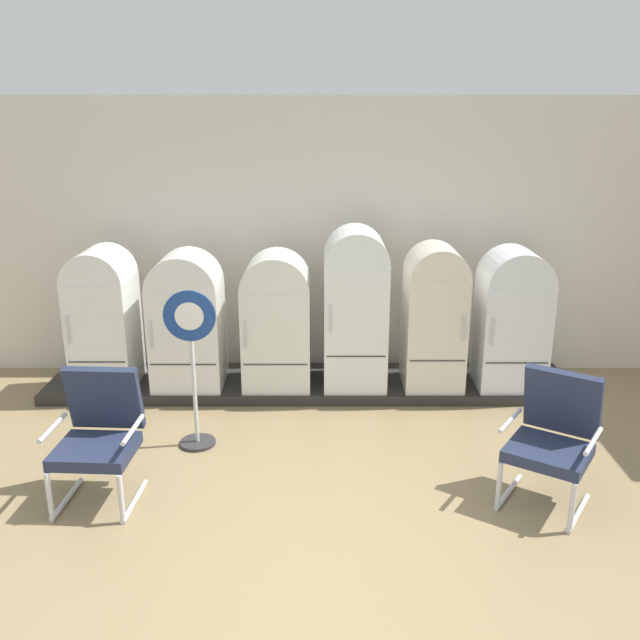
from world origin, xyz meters
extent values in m
cube|color=#8B7651|center=(0.00, 0.00, -0.03)|extent=(12.00, 10.00, 0.05)
cube|color=silver|center=(0.00, 3.66, 1.50)|extent=(11.76, 0.12, 3.00)
cube|color=#47443F|center=(0.00, 3.66, 2.65)|extent=(11.76, 0.07, 0.06)
cube|color=#2A2825|center=(0.00, 3.02, 0.05)|extent=(5.52, 0.95, 0.10)
cube|color=white|center=(-2.10, 2.92, 0.67)|extent=(0.61, 0.67, 1.14)
cylinder|color=white|center=(-2.10, 2.92, 1.24)|extent=(0.61, 0.65, 0.61)
cube|color=#383838|center=(-2.10, 2.59, 0.47)|extent=(0.56, 0.01, 0.01)
cylinder|color=silver|center=(-2.35, 2.57, 0.81)|extent=(0.02, 0.02, 0.28)
cube|color=white|center=(-1.25, 2.90, 0.63)|extent=(0.71, 0.62, 1.05)
cylinder|color=white|center=(-1.25, 2.90, 1.16)|extent=(0.71, 0.61, 0.71)
cube|color=#383838|center=(-1.25, 2.59, 0.44)|extent=(0.65, 0.01, 0.01)
cylinder|color=silver|center=(-1.54, 2.57, 0.76)|extent=(0.02, 0.02, 0.28)
cube|color=silver|center=(-0.33, 2.91, 0.63)|extent=(0.69, 0.64, 1.05)
cylinder|color=silver|center=(-0.33, 2.91, 1.16)|extent=(0.69, 0.62, 0.69)
cube|color=#383838|center=(-0.33, 2.59, 0.44)|extent=(0.63, 0.01, 0.01)
cylinder|color=silver|center=(-0.62, 2.57, 0.76)|extent=(0.02, 0.02, 0.28)
cube|color=white|center=(0.47, 2.93, 0.76)|extent=(0.64, 0.68, 1.32)
cylinder|color=white|center=(0.47, 2.93, 1.42)|extent=(0.64, 0.67, 0.64)
cube|color=#383838|center=(0.47, 2.59, 0.53)|extent=(0.59, 0.01, 0.01)
cylinder|color=silver|center=(0.22, 2.57, 0.92)|extent=(0.02, 0.02, 0.28)
cube|color=silver|center=(1.28, 2.90, 0.69)|extent=(0.60, 0.63, 1.18)
cylinder|color=silver|center=(1.28, 2.90, 1.28)|extent=(0.60, 0.61, 0.60)
cube|color=#383838|center=(1.28, 2.59, 0.48)|extent=(0.55, 0.01, 0.01)
cylinder|color=silver|center=(1.52, 2.57, 0.83)|extent=(0.02, 0.02, 0.28)
cube|color=white|center=(2.07, 2.89, 0.66)|extent=(0.67, 0.60, 1.10)
cylinder|color=white|center=(2.07, 2.89, 1.21)|extent=(0.67, 0.59, 0.67)
cube|color=#383838|center=(2.07, 2.59, 0.46)|extent=(0.62, 0.01, 0.01)
cylinder|color=silver|center=(1.80, 2.57, 0.79)|extent=(0.02, 0.02, 0.28)
cylinder|color=silver|center=(-1.83, 0.83, 0.02)|extent=(0.07, 0.56, 0.04)
cylinder|color=silver|center=(-1.84, 0.57, 0.21)|extent=(0.04, 0.04, 0.37)
cylinder|color=silver|center=(-1.30, 0.80, 0.02)|extent=(0.07, 0.56, 0.04)
cylinder|color=silver|center=(-1.32, 0.54, 0.21)|extent=(0.04, 0.04, 0.37)
cube|color=#232C45|center=(-1.57, 0.82, 0.44)|extent=(0.59, 0.54, 0.09)
cube|color=#232C45|center=(-1.55, 1.09, 0.75)|extent=(0.58, 0.21, 0.53)
cylinder|color=silver|center=(-1.87, 0.83, 0.62)|extent=(0.06, 0.46, 0.04)
cylinder|color=silver|center=(-1.26, 0.80, 0.62)|extent=(0.06, 0.46, 0.04)
cylinder|color=silver|center=(1.59, 0.94, 0.02)|extent=(0.34, 0.49, 0.04)
cylinder|color=silver|center=(1.45, 0.72, 0.21)|extent=(0.06, 0.06, 0.37)
cylinder|color=silver|center=(2.03, 0.64, 0.02)|extent=(0.34, 0.49, 0.04)
cylinder|color=silver|center=(1.89, 0.43, 0.21)|extent=(0.06, 0.06, 0.37)
cube|color=#232C45|center=(1.81, 0.79, 0.44)|extent=(0.75, 0.74, 0.09)
cube|color=#232C45|center=(1.96, 1.02, 0.75)|extent=(0.57, 0.46, 0.53)
cylinder|color=silver|center=(1.56, 0.96, 0.62)|extent=(0.28, 0.40, 0.04)
cylinder|color=silver|center=(2.06, 0.62, 0.62)|extent=(0.28, 0.40, 0.04)
cylinder|color=#2D2D30|center=(-0.98, 1.75, 0.01)|extent=(0.32, 0.32, 0.03)
cylinder|color=silver|center=(-0.98, 1.75, 0.62)|extent=(0.04, 0.04, 1.18)
cylinder|color=navy|center=(-0.98, 1.73, 1.21)|extent=(0.44, 0.02, 0.44)
cylinder|color=white|center=(-0.98, 1.71, 1.21)|extent=(0.24, 0.00, 0.24)
camera|label=1|loc=(0.11, -3.73, 2.91)|focal=38.25mm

